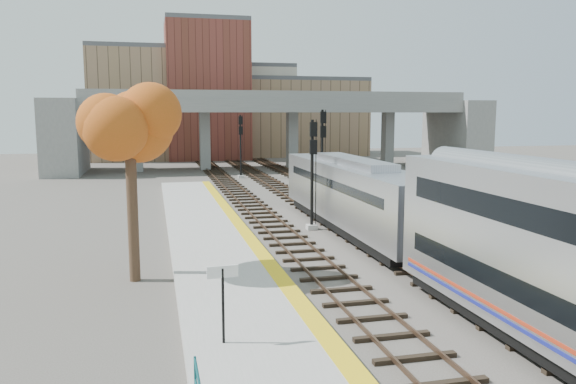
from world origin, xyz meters
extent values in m
plane|color=#47423D|center=(0.00, 0.00, 0.00)|extent=(160.00, 160.00, 0.00)
cube|color=#9E9E99|center=(-7.25, 0.00, 0.17)|extent=(4.50, 60.00, 0.35)
cube|color=yellow|center=(-5.35, 0.00, 0.35)|extent=(0.70, 60.00, 0.01)
cube|color=black|center=(-3.20, 12.50, 0.07)|extent=(2.50, 95.00, 0.14)
cube|color=brown|center=(-3.92, 12.50, 0.18)|extent=(0.07, 95.00, 0.14)
cube|color=brown|center=(-2.48, 12.50, 0.18)|extent=(0.07, 95.00, 0.14)
cube|color=black|center=(1.00, 12.50, 0.07)|extent=(2.50, 95.00, 0.14)
cube|color=brown|center=(0.28, 12.50, 0.18)|extent=(0.07, 95.00, 0.14)
cube|color=brown|center=(1.72, 12.50, 0.18)|extent=(0.07, 95.00, 0.14)
cube|color=black|center=(5.00, 12.50, 0.07)|extent=(2.50, 95.00, 0.14)
cube|color=brown|center=(4.28, 12.50, 0.18)|extent=(0.07, 95.00, 0.14)
cube|color=brown|center=(5.72, 12.50, 0.18)|extent=(0.07, 95.00, 0.14)
cube|color=slate|center=(5.00, 45.00, 7.75)|extent=(46.00, 10.00, 1.50)
cube|color=slate|center=(5.00, 40.20, 9.00)|extent=(46.00, 0.20, 1.00)
cube|color=slate|center=(5.00, 49.80, 9.00)|extent=(46.00, 0.20, 1.00)
cube|color=slate|center=(-12.00, 45.00, 3.50)|extent=(1.20, 1.60, 7.00)
cube|color=slate|center=(-4.00, 45.00, 3.50)|extent=(1.20, 1.60, 7.00)
cube|color=slate|center=(7.00, 45.00, 3.50)|extent=(1.20, 1.60, 7.00)
cube|color=slate|center=(20.00, 45.00, 3.50)|extent=(1.20, 1.60, 7.00)
cube|color=slate|center=(-20.00, 45.00, 4.25)|extent=(4.00, 12.00, 8.50)
cube|color=slate|center=(30.00, 45.00, 4.25)|extent=(4.00, 12.00, 8.50)
cube|color=#8E6D53|center=(-10.00, 65.00, 8.00)|extent=(18.00, 14.00, 16.00)
cube|color=#4C4C4F|center=(-10.00, 65.00, 16.30)|extent=(18.00, 14.00, 0.60)
cube|color=beige|center=(4.00, 70.00, 7.00)|extent=(16.00, 16.00, 14.00)
cube|color=#4C4C4F|center=(4.00, 70.00, 14.30)|extent=(16.00, 16.00, 0.60)
cube|color=brown|center=(-2.00, 62.00, 10.00)|extent=(12.00, 10.00, 20.00)
cube|color=#4C4C4F|center=(-2.00, 62.00, 20.30)|extent=(12.00, 10.00, 0.60)
cube|color=#8E6D53|center=(14.00, 68.00, 6.00)|extent=(20.00, 14.00, 12.00)
cube|color=#4C4C4F|center=(14.00, 68.00, 12.30)|extent=(20.00, 14.00, 0.60)
cube|color=black|center=(14.00, 28.00, 0.02)|extent=(14.00, 18.00, 0.04)
cube|color=#A8AAB2|center=(1.00, 6.27, 2.35)|extent=(3.00, 19.00, 3.20)
cube|color=black|center=(1.00, 15.79, 2.95)|extent=(2.20, 0.06, 1.10)
cube|color=black|center=(1.00, 6.27, 2.95)|extent=(3.02, 16.15, 0.50)
cube|color=black|center=(1.00, 6.27, 0.50)|extent=(2.70, 17.10, 0.50)
cube|color=#A8AAB2|center=(1.00, 6.27, 4.15)|extent=(1.60, 9.50, 0.40)
cube|color=#9E9E99|center=(-1.10, 7.48, 0.15)|extent=(0.60, 0.60, 0.30)
cylinder|color=black|center=(-1.10, 7.48, 3.26)|extent=(0.19, 0.19, 6.52)
cube|color=black|center=(-1.10, 7.23, 5.96)|extent=(0.42, 0.18, 0.84)
cube|color=black|center=(-1.10, 7.23, 4.94)|extent=(0.42, 0.18, 0.84)
cube|color=#9E9E99|center=(3.00, 18.90, 0.15)|extent=(0.60, 0.60, 0.30)
cylinder|color=black|center=(3.00, 18.90, 3.59)|extent=(0.21, 0.21, 7.18)
cube|color=black|center=(3.00, 18.65, 6.56)|extent=(0.46, 0.18, 0.92)
cube|color=black|center=(3.00, 18.65, 5.44)|extent=(0.46, 0.18, 0.92)
cube|color=#9E9E99|center=(-1.10, 35.14, 0.15)|extent=(0.60, 0.60, 0.30)
cylinder|color=black|center=(-1.10, 35.14, 3.36)|extent=(0.19, 0.19, 6.72)
cube|color=black|center=(-1.10, 34.89, 6.14)|extent=(0.43, 0.18, 0.86)
cube|color=black|center=(-1.10, 34.89, 5.09)|extent=(0.43, 0.18, 0.86)
cylinder|color=black|center=(-8.37, -8.79, 1.45)|extent=(0.08, 0.08, 2.20)
cube|color=white|center=(-8.37, -8.79, 2.45)|extent=(0.90, 0.10, 0.35)
cylinder|color=#382619|center=(-11.06, -0.75, 3.21)|extent=(0.44, 0.44, 6.42)
ellipsoid|color=#C54E1A|center=(-11.06, -0.75, 6.88)|extent=(3.60, 3.60, 4.59)
imported|color=#99999E|center=(12.03, 23.51, 0.65)|extent=(2.80, 3.83, 1.21)
imported|color=#99999E|center=(13.36, 25.66, 0.67)|extent=(2.38, 4.07, 1.27)
imported|color=#99999E|center=(18.24, 31.12, 0.58)|extent=(1.92, 3.85, 1.08)
camera|label=1|loc=(-10.16, -24.15, 6.88)|focal=35.00mm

